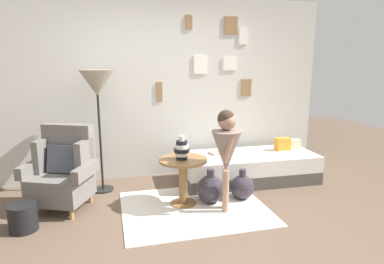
# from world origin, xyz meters

# --- Properties ---
(ground_plane) EXTENTS (12.00, 12.00, 0.00)m
(ground_plane) POSITION_xyz_m (0.00, 0.00, 0.00)
(ground_plane) COLOR brown
(gallery_wall) EXTENTS (4.80, 0.12, 2.60)m
(gallery_wall) POSITION_xyz_m (0.01, 1.95, 1.30)
(gallery_wall) COLOR beige
(gallery_wall) RESTS_ON ground
(rug) EXTENTS (1.67, 1.35, 0.01)m
(rug) POSITION_xyz_m (0.09, 0.62, 0.01)
(rug) COLOR silver
(rug) RESTS_ON ground
(armchair) EXTENTS (0.89, 0.79, 0.97)m
(armchair) POSITION_xyz_m (-1.38, 1.06, 0.44)
(armchair) COLOR tan
(armchair) RESTS_ON ground
(daybed) EXTENTS (1.92, 0.85, 0.40)m
(daybed) POSITION_xyz_m (1.09, 1.34, 0.20)
(daybed) COLOR #4C4742
(daybed) RESTS_ON ground
(pillow_head) EXTENTS (0.18, 0.13, 0.15)m
(pillow_head) POSITION_xyz_m (1.86, 1.43, 0.47)
(pillow_head) COLOR beige
(pillow_head) RESTS_ON daybed
(pillow_mid) EXTENTS (0.22, 0.13, 0.19)m
(pillow_mid) POSITION_xyz_m (1.66, 1.41, 0.49)
(pillow_mid) COLOR orange
(pillow_mid) RESTS_ON daybed
(side_table) EXTENTS (0.58, 0.58, 0.57)m
(side_table) POSITION_xyz_m (-0.01, 0.77, 0.41)
(side_table) COLOR olive
(side_table) RESTS_ON ground
(vase_striped) EXTENTS (0.18, 0.18, 0.28)m
(vase_striped) POSITION_xyz_m (-0.02, 0.75, 0.69)
(vase_striped) COLOR black
(vase_striped) RESTS_ON side_table
(floor_lamp) EXTENTS (0.43, 0.43, 1.59)m
(floor_lamp) POSITION_xyz_m (-0.95, 1.48, 1.38)
(floor_lamp) COLOR black
(floor_lamp) RESTS_ON ground
(person_child) EXTENTS (0.34, 0.34, 1.18)m
(person_child) POSITION_xyz_m (0.43, 0.48, 0.76)
(person_child) COLOR #A37A60
(person_child) RESTS_ON ground
(book_on_daybed) EXTENTS (0.25, 0.20, 0.03)m
(book_on_daybed) POSITION_xyz_m (0.65, 1.46, 0.42)
(book_on_daybed) COLOR tan
(book_on_daybed) RESTS_ON daybed
(demijohn_near) EXTENTS (0.34, 0.34, 0.43)m
(demijohn_near) POSITION_xyz_m (0.33, 0.74, 0.18)
(demijohn_near) COLOR #332D38
(demijohn_near) RESTS_ON ground
(demijohn_far) EXTENTS (0.30, 0.30, 0.39)m
(demijohn_far) POSITION_xyz_m (0.75, 0.75, 0.16)
(demijohn_far) COLOR #332D38
(demijohn_far) RESTS_ON ground
(magazine_basket) EXTENTS (0.28, 0.28, 0.28)m
(magazine_basket) POSITION_xyz_m (-1.73, 0.55, 0.14)
(magazine_basket) COLOR black
(magazine_basket) RESTS_ON ground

